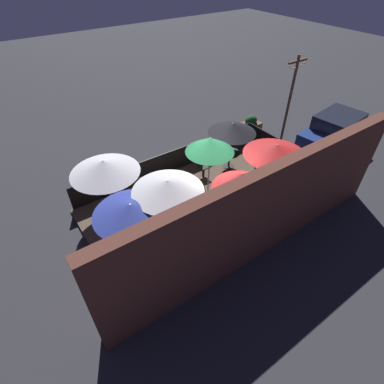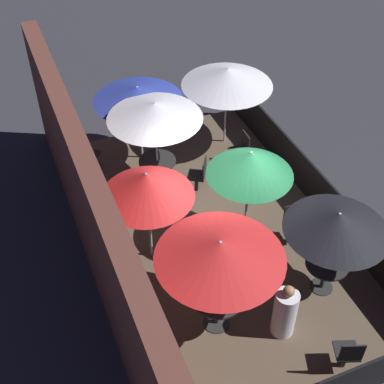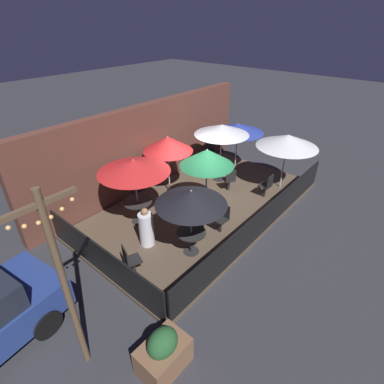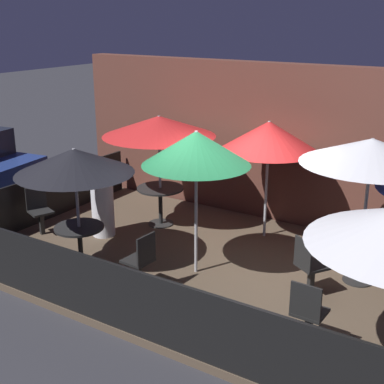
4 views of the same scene
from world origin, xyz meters
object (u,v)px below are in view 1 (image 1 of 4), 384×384
at_px(patio_chair_3, 158,276).
at_px(patio_chair_4, 269,151).
at_px(patio_umbrella_2, 232,128).
at_px(planter_box, 250,127).
at_px(light_post, 290,96).
at_px(patio_umbrella_3, 242,181).
at_px(patio_umbrella_5, 104,167).
at_px(patio_chair_2, 171,205).
at_px(dining_table_2, 230,155).
at_px(patio_chair_0, 140,190).
at_px(patio_chair_1, 202,166).
at_px(patio_umbrella_0, 276,150).
at_px(patio_umbrella_1, 168,186).
at_px(patio_umbrella_4, 131,209).
at_px(parked_car_0, 336,130).
at_px(patron_0, 260,165).
at_px(dining_table_0, 269,182).
at_px(dining_table_1, 170,223).
at_px(patio_umbrella_6, 210,145).

bearing_deg(patio_chair_3, patio_chair_4, -26.53).
xyz_separation_m(patio_umbrella_2, planter_box, (-2.77, -1.66, -1.49)).
bearing_deg(patio_chair_3, light_post, -25.33).
bearing_deg(patio_umbrella_3, patio_umbrella_5, -44.92).
height_order(patio_chair_2, planter_box, planter_box).
xyz_separation_m(dining_table_2, light_post, (-3.67, -0.37, 1.53)).
xyz_separation_m(patio_chair_0, patio_chair_3, (1.29, 3.50, -0.02)).
bearing_deg(patio_chair_1, patio_umbrella_0, -56.78).
xyz_separation_m(patio_umbrella_1, light_post, (-7.76, -2.34, -0.03)).
distance_m(patio_umbrella_3, patio_umbrella_4, 3.33).
bearing_deg(dining_table_2, patio_umbrella_4, 20.59).
bearing_deg(patio_umbrella_3, parked_car_0, -168.58).
xyz_separation_m(patio_umbrella_2, patio_chair_4, (-1.66, 0.62, -1.33)).
distance_m(patio_umbrella_5, patron_0, 6.03).
xyz_separation_m(patio_umbrella_0, dining_table_0, (0.00, 0.00, -1.39)).
height_order(patio_umbrella_0, patio_chair_1, patio_umbrella_0).
height_order(patio_chair_0, patio_chair_3, patio_chair_0).
xyz_separation_m(patio_umbrella_3, patron_0, (-2.62, -1.61, -1.40)).
distance_m(dining_table_1, patio_chair_2, 0.99).
distance_m(patio_chair_0, patron_0, 4.82).
distance_m(planter_box, parked_car_0, 3.88).
relative_size(dining_table_0, patron_0, 0.74).
xyz_separation_m(planter_box, light_post, (-0.90, 1.29, 1.76)).
bearing_deg(patio_umbrella_3, patio_chair_1, -103.54).
bearing_deg(dining_table_1, patio_umbrella_2, -154.38).
xyz_separation_m(patio_umbrella_2, patio_chair_0, (4.04, -0.17, -1.31)).
bearing_deg(patio_umbrella_1, patron_0, -170.87).
height_order(patio_umbrella_1, dining_table_1, patio_umbrella_1).
xyz_separation_m(patio_chair_0, light_post, (-7.71, -0.20, 1.58)).
bearing_deg(patio_umbrella_6, patron_0, 171.12).
height_order(patio_umbrella_1, patio_umbrella_6, patio_umbrella_6).
height_order(dining_table_2, patio_chair_3, patio_chair_3).
bearing_deg(patio_umbrella_5, dining_table_0, 153.95).
height_order(patio_chair_4, parked_car_0, parked_car_0).
distance_m(dining_table_0, patio_chair_1, 2.69).
xyz_separation_m(patio_chair_4, parked_car_0, (-3.51, 0.74, 0.23)).
relative_size(patio_chair_2, parked_car_0, 0.23).
xyz_separation_m(patio_umbrella_4, patio_umbrella_6, (-3.52, -1.13, 0.21)).
bearing_deg(patio_umbrella_6, patio_chair_0, -24.01).
xyz_separation_m(dining_table_0, patron_0, (-0.59, -1.04, -0.07)).
relative_size(patio_umbrella_6, patio_chair_3, 2.59).
relative_size(patio_umbrella_2, patio_umbrella_3, 0.91).
bearing_deg(dining_table_2, patio_chair_0, -2.45).
distance_m(dining_table_1, parked_car_0, 9.28).
height_order(patio_umbrella_5, patron_0, patio_umbrella_5).
distance_m(patio_chair_0, patio_chair_3, 3.73).
bearing_deg(planter_box, patio_umbrella_0, 54.50).
height_order(patio_umbrella_0, dining_table_0, patio_umbrella_0).
relative_size(planter_box, light_post, 0.26).
bearing_deg(patio_chair_0, planter_box, 103.55).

